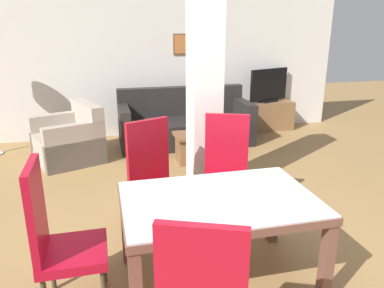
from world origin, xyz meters
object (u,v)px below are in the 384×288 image
Objects in this scene: dining_chair_far_right at (226,169)px; dining_chair_head_left at (57,236)px; bottle at (202,126)px; tv_screen at (269,86)px; armchair at (70,141)px; dining_chair_far_left at (155,177)px; coffee_table at (197,147)px; dining_table at (219,216)px; sofa at (185,125)px; tv_stand at (267,116)px.

dining_chair_head_left is at bearing 52.51° from dining_chair_far_right.
bottle is 2.13m from tv_screen.
dining_chair_far_left is at bearing -178.80° from armchair.
dining_chair_far_right is 1.67× the size of coffee_table.
dining_table is 1.71× the size of tv_screen.
sofa is 2.60× the size of tv_screen.
coffee_table is at bearing -73.50° from dining_chair_far_right.
coffee_table is (0.52, 2.67, -0.35)m from dining_table.
armchair is at bearing -32.13° from dining_chair_far_right.
tv_stand is at bearing 180.00° from tv_screen.
dining_table is 1.16m from dining_chair_head_left.
coffee_table is at bearing 147.92° from dining_chair_head_left.
dining_table is at bearing -119.13° from tv_stand.
dining_table is at bearing 81.36° from sofa.
dining_chair_head_left is (-1.16, 0.00, -0.00)m from dining_table.
dining_chair_far_left is 4.21× the size of bottle.
dining_chair_far_right is 2.71m from sofa.
dining_chair_far_right is at bearing 38.50° from tv_screen.
dining_chair_far_left reaches higher than armchair.
tv_stand is 1.14× the size of tv_screen.
coffee_table is 0.78× the size of tv_screen.
dining_table is 2.74m from coffee_table.
sofa is at bearing -131.06° from dining_chair_far_left.
bottle is (1.90, -0.43, 0.23)m from armchair.
dining_chair_far_left is 0.95× the size of armchair.
sofa is 3.32× the size of coffee_table.
bottle is at bearing -123.78° from armchair.
armchair is at bearing -166.08° from tv_stand.
coffee_table is at bearing -126.11° from armchair.
tv_stand is (3.54, 0.88, -0.02)m from armchair.
armchair is (-1.29, 3.16, -0.28)m from dining_table.
dining_table is 0.66× the size of sofa.
dining_chair_head_left reaches higher than sofa.
dining_chair_far_left is 2.49m from armchair.
dining_table reaches higher than bottle.
dining_table reaches higher than coffee_table.
bottle is 0.31× the size of tv_screen.
coffee_table is at bearing 88.15° from sofa.
tv_stand reaches higher than coffee_table.
tv_screen reaches higher than sofa.
dining_table is at bearing -100.96° from coffee_table.
tv_stand is (2.25, 4.04, -0.30)m from dining_table.
bottle is (1.76, 2.73, -0.05)m from dining_chair_head_left.
coffee_table is at bearing -138.61° from dining_chair_far_left.
armchair is at bearing 164.79° from coffee_table.
dining_chair_far_left is at bearing -117.32° from bottle.
coffee_table is (-0.03, -0.93, -0.08)m from sofa.
armchair is 3.69m from tv_screen.
dining_chair_head_left is at bearing -130.15° from tv_stand.
armchair is 1.76× the size of coffee_table.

